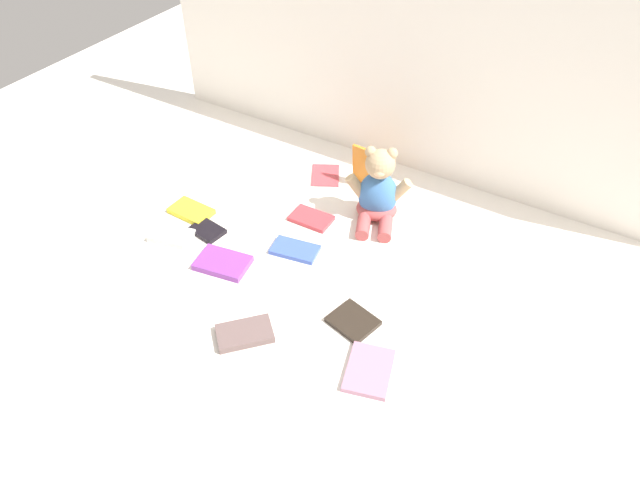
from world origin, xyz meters
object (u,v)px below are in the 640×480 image
at_px(book_case_4, 245,333).
at_px(book_case_0, 172,236).
at_px(book_case_7, 311,218).
at_px(book_case_10, 353,321).
at_px(book_case_5, 207,230).
at_px(book_case_6, 295,250).
at_px(book_case_8, 364,166).
at_px(book_case_9, 369,370).
at_px(book_case_3, 325,175).
at_px(teddy_bear, 378,193).
at_px(book_case_2, 223,263).
at_px(book_case_1, 191,211).

bearing_deg(book_case_4, book_case_0, 18.70).
distance_m(book_case_7, book_case_10, 0.41).
xyz_separation_m(book_case_5, book_case_6, (0.26, 0.06, 0.00)).
height_order(book_case_8, book_case_9, book_case_8).
bearing_deg(book_case_3, book_case_5, -138.62).
distance_m(teddy_bear, book_case_2, 0.48).
distance_m(book_case_0, book_case_2, 0.19).
xyz_separation_m(book_case_0, book_case_2, (0.19, -0.01, -0.00)).
xyz_separation_m(teddy_bear, book_case_8, (-0.11, 0.12, -0.02)).
distance_m(book_case_4, book_case_10, 0.26).
height_order(book_case_0, book_case_1, book_case_0).
bearing_deg(book_case_5, book_case_0, 144.63).
relative_size(book_case_1, book_case_7, 1.04).
bearing_deg(book_case_10, book_case_3, 51.03).
distance_m(book_case_2, book_case_8, 0.55).
xyz_separation_m(teddy_bear, book_case_4, (-0.07, -0.56, -0.08)).
xyz_separation_m(book_case_1, book_case_10, (0.62, -0.13, -0.00)).
distance_m(book_case_5, book_case_7, 0.30).
bearing_deg(book_case_4, book_case_10, -96.85).
height_order(book_case_1, book_case_7, book_case_1).
bearing_deg(book_case_3, book_case_6, -101.36).
bearing_deg(book_case_6, book_case_7, -177.25).
xyz_separation_m(book_case_5, book_case_10, (0.52, -0.08, -0.00)).
distance_m(book_case_3, book_case_10, 0.62).
relative_size(book_case_0, book_case_10, 1.08).
bearing_deg(book_case_5, book_case_4, -119.89).
bearing_deg(book_case_1, teddy_bear, 121.24).
relative_size(book_case_8, book_case_9, 1.01).
bearing_deg(book_case_7, book_case_4, -169.69).
distance_m(book_case_3, book_case_9, 0.77).
relative_size(book_case_3, book_case_5, 1.27).
bearing_deg(book_case_10, book_case_8, 39.68).
distance_m(book_case_6, book_case_9, 0.44).
bearing_deg(book_case_0, book_case_3, -36.69).
distance_m(teddy_bear, book_case_10, 0.43).
relative_size(book_case_7, book_case_8, 0.89).
xyz_separation_m(book_case_4, book_case_6, (-0.06, 0.31, -0.00)).
bearing_deg(book_case_4, book_case_9, -125.38).
bearing_deg(book_case_0, book_case_6, -80.42).
height_order(book_case_7, book_case_8, book_case_8).
bearing_deg(book_case_2, book_case_10, 80.64).
xyz_separation_m(book_case_3, book_case_6, (0.11, -0.35, 0.00)).
relative_size(teddy_bear, book_case_0, 2.00).
bearing_deg(book_case_7, book_case_6, -167.88).
relative_size(book_case_2, book_case_6, 1.09).
height_order(book_case_2, book_case_3, book_case_2).
xyz_separation_m(book_case_0, book_case_4, (0.39, -0.18, -0.00)).
bearing_deg(book_case_10, teddy_bear, 33.38).
height_order(book_case_0, book_case_10, book_case_0).
height_order(book_case_2, book_case_6, book_case_2).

